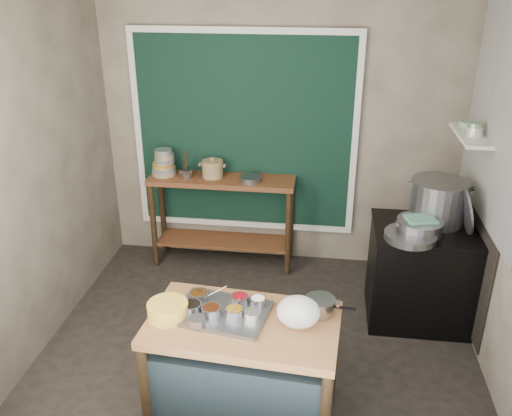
# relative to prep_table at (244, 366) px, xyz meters

# --- Properties ---
(floor) EXTENTS (3.50, 3.00, 0.02)m
(floor) POSITION_rel_prep_table_xyz_m (0.02, 0.75, -0.39)
(floor) COLOR #2A2420
(floor) RESTS_ON ground
(back_wall) EXTENTS (3.50, 0.02, 2.80)m
(back_wall) POSITION_rel_prep_table_xyz_m (0.02, 2.26, 1.02)
(back_wall) COLOR gray
(back_wall) RESTS_ON floor
(left_wall) EXTENTS (0.02, 3.00, 2.80)m
(left_wall) POSITION_rel_prep_table_xyz_m (-1.74, 0.75, 1.02)
(left_wall) COLOR gray
(left_wall) RESTS_ON floor
(curtain_panel) EXTENTS (2.10, 0.02, 1.90)m
(curtain_panel) POSITION_rel_prep_table_xyz_m (-0.33, 2.22, 0.98)
(curtain_panel) COLOR black
(curtain_panel) RESTS_ON back_wall
(curtain_frame) EXTENTS (2.22, 0.03, 2.02)m
(curtain_frame) POSITION_rel_prep_table_xyz_m (-0.33, 2.21, 0.98)
(curtain_frame) COLOR beige
(curtain_frame) RESTS_ON back_wall
(tile_panel) EXTENTS (0.02, 1.70, 1.70)m
(tile_panel) POSITION_rel_prep_table_xyz_m (1.75, 1.30, 1.48)
(tile_panel) COLOR #B2B2AA
(tile_panel) RESTS_ON right_wall
(soot_patch) EXTENTS (0.01, 1.30, 1.30)m
(soot_patch) POSITION_rel_prep_table_xyz_m (1.76, 1.40, 0.32)
(soot_patch) COLOR black
(soot_patch) RESTS_ON right_wall
(wall_shelf) EXTENTS (0.22, 0.70, 0.03)m
(wall_shelf) POSITION_rel_prep_table_xyz_m (1.65, 1.60, 1.23)
(wall_shelf) COLOR beige
(wall_shelf) RESTS_ON right_wall
(prep_table) EXTENTS (1.30, 0.81, 0.75)m
(prep_table) POSITION_rel_prep_table_xyz_m (0.00, 0.00, 0.00)
(prep_table) COLOR brown
(prep_table) RESTS_ON floor
(back_counter) EXTENTS (1.45, 0.40, 0.95)m
(back_counter) POSITION_rel_prep_table_xyz_m (-0.53, 2.03, 0.10)
(back_counter) COLOR brown
(back_counter) RESTS_ON floor
(stove_block) EXTENTS (0.90, 0.68, 0.85)m
(stove_block) POSITION_rel_prep_table_xyz_m (1.37, 1.30, 0.05)
(stove_block) COLOR black
(stove_block) RESTS_ON floor
(stove_top) EXTENTS (0.92, 0.69, 0.03)m
(stove_top) POSITION_rel_prep_table_xyz_m (1.37, 1.30, 0.49)
(stove_top) COLOR black
(stove_top) RESTS_ON stove_block
(condiment_tray) EXTENTS (0.67, 0.53, 0.03)m
(condiment_tray) POSITION_rel_prep_table_xyz_m (-0.15, 0.06, 0.39)
(condiment_tray) COLOR gray
(condiment_tray) RESTS_ON prep_table
(condiment_bowls) EXTENTS (0.55, 0.40, 0.05)m
(condiment_bowls) POSITION_rel_prep_table_xyz_m (-0.17, 0.07, 0.43)
(condiment_bowls) COLOR gray
(condiment_bowls) RESTS_ON condiment_tray
(yellow_basin) EXTENTS (0.34, 0.34, 0.10)m
(yellow_basin) POSITION_rel_prep_table_xyz_m (-0.50, -0.02, 0.43)
(yellow_basin) COLOR gold
(yellow_basin) RESTS_ON prep_table
(saucepan) EXTENTS (0.23, 0.23, 0.12)m
(saucepan) POSITION_rel_prep_table_xyz_m (0.49, 0.15, 0.43)
(saucepan) COLOR gray
(saucepan) RESTS_ON prep_table
(plastic_bag_a) EXTENTS (0.34, 0.31, 0.21)m
(plastic_bag_a) POSITION_rel_prep_table_xyz_m (0.36, 0.00, 0.48)
(plastic_bag_a) COLOR white
(plastic_bag_a) RESTS_ON prep_table
(plastic_bag_b) EXTENTS (0.23, 0.21, 0.15)m
(plastic_bag_b) POSITION_rel_prep_table_xyz_m (0.39, 0.08, 0.45)
(plastic_bag_b) COLOR white
(plastic_bag_b) RESTS_ON prep_table
(bowl_stack) EXTENTS (0.24, 0.24, 0.27)m
(bowl_stack) POSITION_rel_prep_table_xyz_m (-1.11, 2.03, 0.69)
(bowl_stack) COLOR tan
(bowl_stack) RESTS_ON back_counter
(utensil_cup) EXTENTS (0.14, 0.14, 0.08)m
(utensil_cup) POSITION_rel_prep_table_xyz_m (-0.88, 2.01, 0.62)
(utensil_cup) COLOR gray
(utensil_cup) RESTS_ON back_counter
(ceramic_crock) EXTENTS (0.23, 0.23, 0.15)m
(ceramic_crock) POSITION_rel_prep_table_xyz_m (-0.62, 2.04, 0.65)
(ceramic_crock) COLOR olive
(ceramic_crock) RESTS_ON back_counter
(wide_bowl) EXTENTS (0.28, 0.28, 0.05)m
(wide_bowl) POSITION_rel_prep_table_xyz_m (-0.23, 1.97, 0.60)
(wide_bowl) COLOR gray
(wide_bowl) RESTS_ON back_counter
(stock_pot) EXTENTS (0.58, 0.58, 0.37)m
(stock_pot) POSITION_rel_prep_table_xyz_m (1.43, 1.43, 0.69)
(stock_pot) COLOR gray
(stock_pot) RESTS_ON stove_top
(pot_lid) EXTENTS (0.11, 0.40, 0.39)m
(pot_lid) POSITION_rel_prep_table_xyz_m (1.62, 1.26, 0.70)
(pot_lid) COLOR gray
(pot_lid) RESTS_ON stove_top
(steamer) EXTENTS (0.47, 0.47, 0.12)m
(steamer) POSITION_rel_prep_table_xyz_m (1.26, 1.18, 0.57)
(steamer) COLOR gray
(steamer) RESTS_ON stove_top
(green_cloth) EXTENTS (0.26, 0.22, 0.02)m
(green_cloth) POSITION_rel_prep_table_xyz_m (1.26, 1.18, 0.64)
(green_cloth) COLOR #508E78
(green_cloth) RESTS_ON steamer
(shallow_pan) EXTENTS (0.52, 0.52, 0.05)m
(shallow_pan) POSITION_rel_prep_table_xyz_m (1.18, 1.07, 0.53)
(shallow_pan) COLOR gray
(shallow_pan) RESTS_ON stove_top
(shelf_bowl_stack) EXTENTS (0.13, 0.13, 0.11)m
(shelf_bowl_stack) POSITION_rel_prep_table_xyz_m (1.65, 1.53, 1.29)
(shelf_bowl_stack) COLOR silver
(shelf_bowl_stack) RESTS_ON wall_shelf
(shelf_bowl_green) EXTENTS (0.17, 0.17, 0.05)m
(shelf_bowl_green) POSITION_rel_prep_table_xyz_m (1.65, 1.79, 1.26)
(shelf_bowl_green) COLOR gray
(shelf_bowl_green) RESTS_ON wall_shelf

